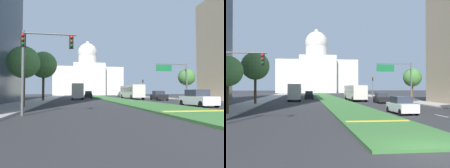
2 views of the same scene
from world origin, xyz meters
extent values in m
plane|color=#2B2B2D|center=(0.00, 59.73, 0.00)|extent=(262.81, 262.81, 0.00)
cube|color=#386B33|center=(0.00, 53.76, 0.07)|extent=(5.25, 107.51, 0.14)
cube|color=gold|center=(0.00, 8.67, 0.16)|extent=(4.72, 0.50, 0.04)
cube|color=silver|center=(7.12, 12.67, 0.00)|extent=(0.16, 2.40, 0.01)
cube|color=silver|center=(7.12, 21.39, 0.00)|extent=(0.16, 2.40, 0.01)
cube|color=silver|center=(7.12, 31.86, 0.00)|extent=(0.16, 2.40, 0.01)
cube|color=silver|center=(7.12, 42.93, 0.00)|extent=(0.16, 2.40, 0.01)
cube|color=silver|center=(7.12, 55.82, 0.00)|extent=(0.16, 2.40, 0.01)
cube|color=#9E9991|center=(-13.62, 47.78, 0.07)|extent=(4.00, 107.51, 0.15)
cube|color=#9E9991|center=(13.62, 47.78, 0.07)|extent=(4.00, 107.51, 0.15)
cube|color=beige|center=(0.00, 119.46, 7.51)|extent=(36.72, 25.09, 15.02)
cube|color=beige|center=(0.00, 104.92, 8.26)|extent=(16.16, 4.00, 16.52)
cylinder|color=beige|center=(0.00, 119.46, 18.74)|extent=(10.39, 10.39, 7.45)
sphere|color=beige|center=(0.00, 119.46, 24.39)|extent=(10.99, 10.99, 10.99)
cylinder|color=beige|center=(0.00, 119.46, 29.33)|extent=(1.80, 1.80, 3.00)
cylinder|color=#515456|center=(-9.52, 9.01, 5.05)|extent=(3.20, 0.10, 0.10)
cube|color=black|center=(-8.24, 9.01, 4.60)|extent=(0.28, 0.24, 0.84)
sphere|color=red|center=(-8.24, 8.87, 4.88)|extent=(0.18, 0.18, 0.18)
sphere|color=#4C380F|center=(-8.24, 8.87, 4.60)|extent=(0.18, 0.18, 0.18)
sphere|color=#0F4219|center=(-8.24, 8.87, 4.32)|extent=(0.18, 0.18, 0.18)
cylinder|color=#515456|center=(11.12, 52.97, 2.60)|extent=(0.16, 0.16, 5.20)
cube|color=black|center=(11.12, 52.97, 4.60)|extent=(0.28, 0.24, 0.84)
sphere|color=red|center=(11.12, 52.83, 4.88)|extent=(0.18, 0.18, 0.18)
sphere|color=#4C380F|center=(11.12, 52.83, 4.60)|extent=(0.18, 0.18, 0.18)
sphere|color=#0F4219|center=(11.12, 52.83, 4.32)|extent=(0.18, 0.18, 0.18)
cylinder|color=#515456|center=(11.32, 29.71, 3.25)|extent=(0.20, 0.20, 6.50)
cylinder|color=#515456|center=(8.51, 29.71, 6.30)|extent=(5.60, 0.12, 0.12)
cube|color=#146033|center=(7.11, 29.66, 5.60)|extent=(2.80, 0.08, 1.10)
cylinder|color=#4C3823|center=(-12.48, 15.57, 1.67)|extent=(0.31, 0.31, 3.34)
sphere|color=#4C7F3D|center=(-12.48, 15.57, 4.13)|extent=(2.88, 2.88, 2.88)
cylinder|color=#4C3823|center=(-12.78, 30.95, 2.33)|extent=(0.38, 0.38, 4.67)
sphere|color=#4C7F3D|center=(-12.78, 30.95, 5.83)|extent=(4.22, 4.22, 4.22)
cylinder|color=#4C3823|center=(12.12, 31.18, 1.69)|extent=(0.28, 0.28, 3.38)
sphere|color=#3D7033|center=(12.12, 31.18, 4.21)|extent=(3.02, 3.02, 3.02)
cube|color=silver|center=(4.24, 15.04, 0.63)|extent=(1.85, 4.36, 0.82)
cube|color=#282D38|center=(4.24, 15.21, 1.37)|extent=(1.60, 2.10, 0.67)
cylinder|color=black|center=(5.08, 13.34, 0.32)|extent=(0.23, 0.64, 0.64)
cylinder|color=black|center=(3.47, 13.31, 0.32)|extent=(0.23, 0.64, 0.64)
cylinder|color=black|center=(5.01, 16.76, 0.32)|extent=(0.23, 0.64, 0.64)
cylinder|color=black|center=(3.40, 16.73, 0.32)|extent=(0.23, 0.64, 0.64)
cube|color=black|center=(7.24, 32.30, 0.63)|extent=(2.04, 4.47, 0.83)
cube|color=#282D38|center=(7.25, 32.48, 1.38)|extent=(1.73, 2.17, 0.68)
cylinder|color=black|center=(8.03, 30.52, 0.32)|extent=(0.24, 0.65, 0.64)
cylinder|color=black|center=(6.32, 30.59, 0.32)|extent=(0.24, 0.65, 0.64)
cylinder|color=black|center=(8.17, 34.02, 0.32)|extent=(0.24, 0.65, 0.64)
cylinder|color=black|center=(6.45, 34.09, 0.32)|extent=(0.24, 0.65, 0.64)
cube|color=black|center=(-4.45, 47.71, 0.65)|extent=(1.96, 4.23, 0.86)
cube|color=#282D38|center=(-4.46, 47.54, 1.43)|extent=(1.66, 2.06, 0.70)
cylinder|color=black|center=(-5.21, 49.37, 0.32)|extent=(0.25, 0.65, 0.64)
cylinder|color=black|center=(-3.57, 49.31, 0.32)|extent=(0.25, 0.65, 0.64)
cylinder|color=black|center=(-5.34, 46.11, 0.32)|extent=(0.25, 0.65, 0.64)
cylinder|color=black|center=(-3.70, 46.04, 0.32)|extent=(0.25, 0.65, 0.64)
cube|color=#4C5156|center=(7.35, 63.06, 0.62)|extent=(1.92, 4.14, 0.80)
cube|color=#282D38|center=(7.35, 63.23, 1.35)|extent=(1.67, 1.99, 0.66)
cylinder|color=black|center=(8.19, 61.45, 0.32)|extent=(0.23, 0.64, 0.64)
cylinder|color=black|center=(6.47, 61.46, 0.32)|extent=(0.23, 0.64, 0.64)
cylinder|color=black|center=(8.22, 64.66, 0.32)|extent=(0.23, 0.64, 0.64)
cylinder|color=black|center=(6.51, 64.68, 0.32)|extent=(0.23, 0.64, 0.64)
cube|color=black|center=(-7.24, 42.42, 1.45)|extent=(2.30, 2.00, 2.20)
cube|color=beige|center=(-7.24, 39.22, 1.80)|extent=(2.30, 4.40, 2.80)
cylinder|color=black|center=(-8.29, 42.42, 0.45)|extent=(0.30, 0.90, 0.90)
cylinder|color=black|center=(-6.19, 42.42, 0.45)|extent=(0.30, 0.90, 0.90)
cylinder|color=black|center=(-8.29, 38.12, 0.45)|extent=(0.30, 0.90, 0.90)
cylinder|color=black|center=(-6.19, 38.12, 0.45)|extent=(0.30, 0.90, 0.90)
cube|color=beige|center=(4.24, 40.08, 1.70)|extent=(2.50, 11.00, 2.50)
cube|color=#232833|center=(4.24, 40.08, 2.05)|extent=(2.52, 10.12, 0.90)
cylinder|color=black|center=(5.39, 35.78, 0.50)|extent=(0.32, 1.00, 1.00)
cylinder|color=black|center=(3.09, 35.78, 0.50)|extent=(0.32, 1.00, 1.00)
cylinder|color=black|center=(5.39, 43.98, 0.50)|extent=(0.32, 1.00, 1.00)
cylinder|color=black|center=(3.09, 43.98, 0.50)|extent=(0.32, 1.00, 1.00)
camera|label=1|loc=(-8.11, -4.75, 1.40)|focal=34.63mm
camera|label=2|loc=(-5.21, -10.08, 2.64)|focal=42.28mm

